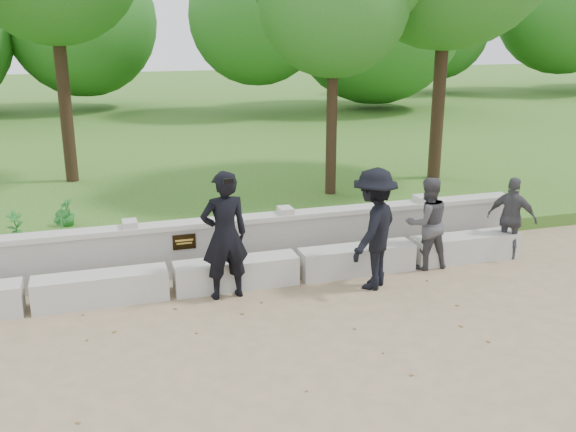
% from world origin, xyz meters
% --- Properties ---
extents(ground, '(80.00, 80.00, 0.00)m').
position_xyz_m(ground, '(0.00, 0.00, 0.00)').
color(ground, '#9D8360').
rests_on(ground, ground).
extents(lawn, '(40.00, 22.00, 0.25)m').
position_xyz_m(lawn, '(0.00, 14.00, 0.12)').
color(lawn, '#305819').
rests_on(lawn, ground).
extents(concrete_bench, '(11.90, 0.45, 0.45)m').
position_xyz_m(concrete_bench, '(0.00, 1.90, 0.22)').
color(concrete_bench, beige).
rests_on(concrete_bench, ground).
extents(parapet_wall, '(12.50, 0.35, 0.90)m').
position_xyz_m(parapet_wall, '(0.00, 2.60, 0.46)').
color(parapet_wall, '#B1AEA7').
rests_on(parapet_wall, ground).
extents(man_main, '(0.74, 0.66, 1.92)m').
position_xyz_m(man_main, '(0.77, 1.59, 0.96)').
color(man_main, black).
rests_on(man_main, ground).
extents(visitor_left, '(0.75, 0.59, 1.53)m').
position_xyz_m(visitor_left, '(4.18, 1.80, 0.77)').
color(visitor_left, '#434247').
rests_on(visitor_left, ground).
extents(visitor_mid, '(1.34, 1.33, 1.86)m').
position_xyz_m(visitor_mid, '(3.00, 1.31, 0.93)').
color(visitor_mid, black).
rests_on(visitor_mid, ground).
extents(visitor_right, '(0.80, 0.86, 1.42)m').
position_xyz_m(visitor_right, '(5.80, 1.79, 0.71)').
color(visitor_right, '#424146').
rests_on(visitor_right, ground).
extents(shrub_a, '(0.33, 0.29, 0.52)m').
position_xyz_m(shrub_a, '(-2.35, 4.55, 0.51)').
color(shrub_a, '#246C27').
rests_on(shrub_a, lawn).
extents(shrub_b, '(0.39, 0.43, 0.63)m').
position_xyz_m(shrub_b, '(-1.57, 3.92, 0.57)').
color(shrub_b, '#246C27').
rests_on(shrub_b, lawn).
extents(shrub_d, '(0.36, 0.37, 0.52)m').
position_xyz_m(shrub_d, '(-1.51, 5.14, 0.51)').
color(shrub_d, '#246C27').
rests_on(shrub_d, lawn).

